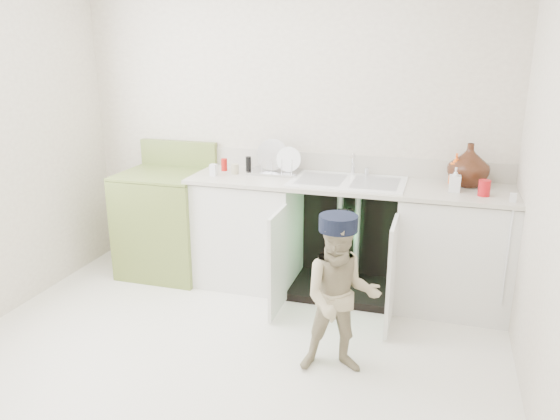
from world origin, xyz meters
name	(u,v)px	position (x,y,z in m)	size (l,w,h in m)	color
ground	(222,360)	(0.00, 0.00, 0.00)	(3.50, 3.50, 0.00)	silver
room_shell	(215,165)	(0.00, 0.00, 1.25)	(6.00, 5.50, 1.26)	silver
counter_run	(349,236)	(0.57, 1.21, 0.47)	(2.44, 1.02, 1.21)	white
avocado_stove	(167,221)	(-0.98, 1.18, 0.45)	(0.70, 0.65, 1.09)	olive
repair_worker	(341,295)	(0.71, 0.12, 0.49)	(0.54, 0.98, 0.98)	tan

